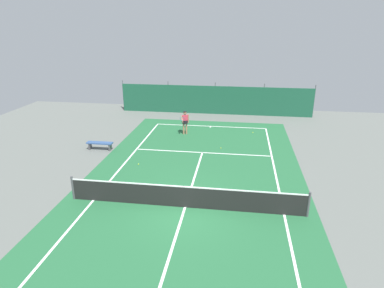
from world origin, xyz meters
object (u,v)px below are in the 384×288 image
(parked_car, at_px, (235,97))
(courtside_bench, at_px, (100,144))
(tennis_player, at_px, (185,121))
(tennis_ball_midcourt, at_px, (253,132))
(tennis_net, at_px, (185,197))
(tennis_ball_by_sideline, at_px, (138,164))
(tennis_ball_near_player, at_px, (221,148))

(parked_car, bearing_deg, courtside_bench, 62.30)
(tennis_player, relative_size, parked_car, 0.38)
(parked_car, xyz_separation_m, courtside_bench, (-7.92, -12.80, -0.46))
(tennis_ball_midcourt, distance_m, parked_car, 8.23)
(tennis_player, bearing_deg, tennis_net, 79.04)
(tennis_net, distance_m, tennis_ball_midcourt, 11.20)
(tennis_ball_by_sideline, height_order, courtside_bench, courtside_bench)
(tennis_player, distance_m, parked_car, 9.57)
(parked_car, bearing_deg, tennis_player, 74.32)
(tennis_ball_midcourt, bearing_deg, parked_car, 100.70)
(parked_car, bearing_deg, tennis_ball_near_player, 91.34)
(tennis_net, bearing_deg, courtside_bench, 136.48)
(tennis_net, height_order, tennis_ball_midcourt, tennis_net)
(tennis_player, height_order, tennis_ball_near_player, tennis_player)
(tennis_ball_midcourt, distance_m, tennis_ball_by_sideline, 9.25)
(tennis_ball_near_player, height_order, tennis_ball_by_sideline, same)
(courtside_bench, bearing_deg, parked_car, 58.25)
(tennis_player, distance_m, tennis_ball_near_player, 3.79)
(tennis_net, distance_m, tennis_player, 9.93)
(tennis_ball_midcourt, height_order, tennis_ball_by_sideline, same)
(tennis_net, xyz_separation_m, tennis_ball_near_player, (1.07, 7.28, -0.48))
(tennis_net, relative_size, tennis_ball_by_sideline, 153.33)
(tennis_player, height_order, courtside_bench, tennis_player)
(tennis_net, relative_size, tennis_player, 6.17)
(tennis_ball_midcourt, bearing_deg, tennis_player, -168.56)
(tennis_player, bearing_deg, tennis_ball_near_player, 116.64)
(parked_car, distance_m, courtside_bench, 15.06)
(tennis_ball_by_sideline, distance_m, parked_car, 15.51)
(courtside_bench, bearing_deg, tennis_ball_near_player, 9.92)
(tennis_net, bearing_deg, tennis_ball_near_player, 81.67)
(tennis_player, xyz_separation_m, parked_car, (3.23, 9.00, -0.12))
(tennis_net, height_order, courtside_bench, tennis_net)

